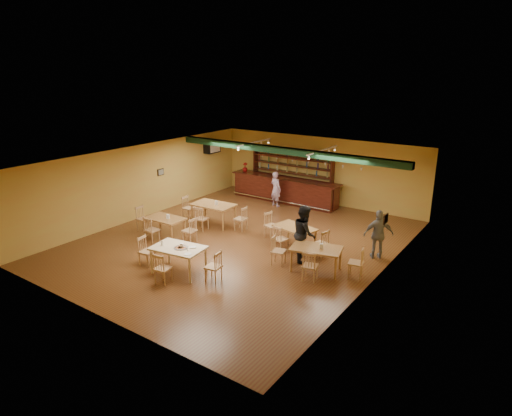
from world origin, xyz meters
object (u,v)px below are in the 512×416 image
Objects in this scene: dining_table_b at (295,237)px; dining_table_c at (166,227)px; dining_table_d at (316,259)px; patron_right_a at (304,233)px; bar_counter at (285,190)px; patron_bar at (276,189)px; dining_table_a at (214,214)px; near_table at (179,260)px.

dining_table_c is (-4.39, -1.85, -0.00)m from dining_table_b.
dining_table_d is 1.01m from patron_right_a.
bar_counter is at bearing 115.41° from dining_table_d.
bar_counter is 7.35m from dining_table_d.
patron_right_a reaches higher than bar_counter.
dining_table_c is 0.95× the size of dining_table_d.
bar_counter is 3.77× the size of dining_table_b.
dining_table_a is at bearing 93.71° from patron_bar.
dining_table_a is 5.47m from dining_table_d.
patron_bar is at bearing 6.47° from patron_right_a.
dining_table_d is at bearing -160.34° from patron_right_a.
dining_table_a is at bearing -98.98° from bar_counter.
patron_right_a is (-0.69, 0.50, 0.54)m from dining_table_d.
dining_table_b is 0.92× the size of near_table.
dining_table_b and dining_table_c have the same top height.
near_table is at bearing 114.91° from patron_bar.
dining_table_d is 4.16m from near_table.
dining_table_a is 1.05× the size of patron_bar.
dining_table_b is (3.11, -4.43, -0.21)m from bar_counter.
dining_table_d is at bearing 3.84° from dining_table_c.
patron_bar reaches higher than dining_table_b.
near_table is 4.02m from patron_right_a.
bar_counter is at bearing 90.98° from near_table.
dining_table_c is 3.20m from near_table.
bar_counter reaches higher than dining_table_c.
near_table reaches higher than dining_table_d.
dining_table_a is (-0.68, -4.27, -0.15)m from bar_counter.
dining_table_a reaches higher than dining_table_c.
dining_table_b is at bearing 10.21° from patron_right_a.
patron_bar is at bearing 143.53° from dining_table_b.
patron_bar reaches higher than near_table.
dining_table_b is 1.00× the size of dining_table_c.
dining_table_d is 0.83× the size of patron_right_a.
dining_table_a is at bearing -169.26° from dining_table_b.
dining_table_d is at bearing -27.78° from dining_table_b.
dining_table_a is at bearing 43.38° from patron_right_a.
near_table is (-3.33, -2.49, 0.04)m from dining_table_d.
bar_counter is 8.32m from near_table.
dining_table_c is at bearing 135.02° from near_table.
dining_table_d is at bearing -51.22° from bar_counter.
dining_table_b is at bearing 21.33° from dining_table_c.
bar_counter is at bearing 1.97° from patron_right_a.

